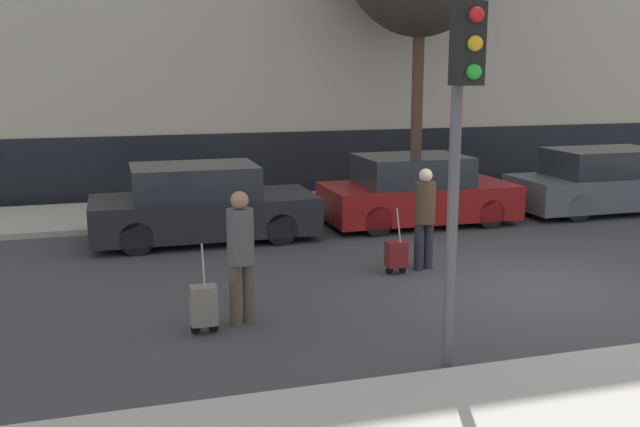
% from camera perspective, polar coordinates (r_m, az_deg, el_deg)
% --- Properties ---
extents(ground_plane, '(80.00, 80.00, 0.00)m').
position_cam_1_polar(ground_plane, '(11.19, 17.02, -5.70)').
color(ground_plane, '#38383A').
extents(sidewalk_far, '(28.00, 3.00, 0.12)m').
position_cam_1_polar(sidewalk_far, '(17.26, 4.20, 0.96)').
color(sidewalk_far, '#A39E93').
rests_on(sidewalk_far, ground_plane).
extents(parked_car_0, '(4.20, 1.82, 1.45)m').
position_cam_1_polar(parked_car_0, '(13.69, -9.46, 0.65)').
color(parked_car_0, black).
rests_on(parked_car_0, ground_plane).
extents(parked_car_1, '(3.97, 1.86, 1.45)m').
position_cam_1_polar(parked_car_1, '(15.07, 7.71, 1.70)').
color(parked_car_1, maroon).
rests_on(parked_car_1, ground_plane).
extents(parked_car_2, '(4.51, 1.75, 1.44)m').
position_cam_1_polar(parked_car_2, '(17.50, 22.04, 2.32)').
color(parked_car_2, '#4C5156').
rests_on(parked_car_2, ground_plane).
extents(pedestrian_left, '(0.34, 0.34, 1.73)m').
position_cam_1_polar(pedestrian_left, '(9.03, -6.36, -2.88)').
color(pedestrian_left, '#4C4233').
rests_on(pedestrian_left, ground_plane).
extents(trolley_left, '(0.34, 0.29, 1.15)m').
position_cam_1_polar(trolley_left, '(8.94, -9.27, -7.27)').
color(trolley_left, slate).
rests_on(trolley_left, ground_plane).
extents(pedestrian_right, '(0.34, 0.34, 1.66)m').
position_cam_1_polar(pedestrian_right, '(11.59, 8.37, 0.06)').
color(pedestrian_right, '#23232D').
rests_on(pedestrian_right, ground_plane).
extents(trolley_right, '(0.34, 0.29, 1.07)m').
position_cam_1_polar(trolley_right, '(11.40, 6.12, -3.25)').
color(trolley_right, maroon).
rests_on(trolley_right, ground_plane).
extents(traffic_light, '(0.28, 0.47, 3.85)m').
position_cam_1_polar(traffic_light, '(7.36, 11.24, 7.61)').
color(traffic_light, '#515154').
rests_on(traffic_light, ground_plane).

